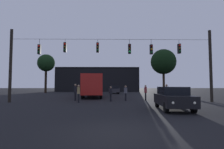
{
  "coord_description": "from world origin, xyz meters",
  "views": [
    {
      "loc": [
        -0.25,
        -6.14,
        1.61
      ],
      "look_at": [
        0.11,
        15.04,
        2.9
      ],
      "focal_mm": 28.95,
      "sensor_mm": 36.0,
      "label": 1
    }
  ],
  "objects_px": {
    "city_bus": "(93,84)",
    "pedestrian_crossing_center": "(146,92)",
    "pedestrian_near_bus": "(126,92)",
    "pedestrian_crossing_right": "(111,93)",
    "tree_behind_building": "(163,62)",
    "car_near_right": "(173,98)",
    "pedestrian_crossing_left": "(79,92)",
    "tree_left_silhouette": "(46,63)",
    "car_far_left": "(114,90)",
    "pedestrian_trailing": "(75,91)",
    "pedestrian_far_side": "(167,91)"
  },
  "relations": [
    {
      "from": "car_near_right",
      "to": "pedestrian_crossing_center",
      "type": "height_order",
      "value": "pedestrian_crossing_center"
    },
    {
      "from": "car_near_right",
      "to": "pedestrian_crossing_left",
      "type": "bearing_deg",
      "value": 144.37
    },
    {
      "from": "pedestrian_near_bus",
      "to": "tree_left_silhouette",
      "type": "relative_size",
      "value": 0.19
    },
    {
      "from": "car_far_left",
      "to": "pedestrian_crossing_center",
      "type": "distance_m",
      "value": 16.57
    },
    {
      "from": "car_far_left",
      "to": "tree_left_silhouette",
      "type": "xyz_separation_m",
      "value": [
        -15.02,
        4.31,
        5.76
      ]
    },
    {
      "from": "pedestrian_crossing_left",
      "to": "pedestrian_crossing_center",
      "type": "distance_m",
      "value": 7.28
    },
    {
      "from": "car_far_left",
      "to": "pedestrian_far_side",
      "type": "height_order",
      "value": "pedestrian_far_side"
    },
    {
      "from": "car_near_right",
      "to": "pedestrian_trailing",
      "type": "height_order",
      "value": "pedestrian_trailing"
    },
    {
      "from": "tree_left_silhouette",
      "to": "tree_behind_building",
      "type": "relative_size",
      "value": 0.83
    },
    {
      "from": "car_far_left",
      "to": "pedestrian_near_bus",
      "type": "xyz_separation_m",
      "value": [
        0.75,
        -16.81,
        0.11
      ]
    },
    {
      "from": "pedestrian_crossing_right",
      "to": "tree_behind_building",
      "type": "height_order",
      "value": "tree_behind_building"
    },
    {
      "from": "city_bus",
      "to": "tree_behind_building",
      "type": "relative_size",
      "value": 1.08
    },
    {
      "from": "pedestrian_crossing_center",
      "to": "pedestrian_trailing",
      "type": "relative_size",
      "value": 0.94
    },
    {
      "from": "pedestrian_crossing_right",
      "to": "pedestrian_far_side",
      "type": "distance_m",
      "value": 5.95
    },
    {
      "from": "pedestrian_crossing_left",
      "to": "city_bus",
      "type": "bearing_deg",
      "value": 86.61
    },
    {
      "from": "pedestrian_near_bus",
      "to": "tree_behind_building",
      "type": "relative_size",
      "value": 0.15
    },
    {
      "from": "pedestrian_crossing_center",
      "to": "tree_left_silhouette",
      "type": "distance_m",
      "value": 27.93
    },
    {
      "from": "pedestrian_crossing_right",
      "to": "pedestrian_near_bus",
      "type": "relative_size",
      "value": 0.94
    },
    {
      "from": "pedestrian_crossing_center",
      "to": "tree_left_silhouette",
      "type": "height_order",
      "value": "tree_left_silhouette"
    },
    {
      "from": "car_near_right",
      "to": "pedestrian_crossing_center",
      "type": "xyz_separation_m",
      "value": [
        -0.28,
        7.57,
        0.14
      ]
    },
    {
      "from": "car_near_right",
      "to": "pedestrian_crossing_right",
      "type": "xyz_separation_m",
      "value": [
        -4.08,
        6.35,
        0.05
      ]
    },
    {
      "from": "tree_behind_building",
      "to": "tree_left_silhouette",
      "type": "bearing_deg",
      "value": -174.1
    },
    {
      "from": "tree_left_silhouette",
      "to": "pedestrian_crossing_right",
      "type": "bearing_deg",
      "value": -56.95
    },
    {
      "from": "pedestrian_far_side",
      "to": "tree_behind_building",
      "type": "bearing_deg",
      "value": 73.63
    },
    {
      "from": "tree_behind_building",
      "to": "car_near_right",
      "type": "bearing_deg",
      "value": -105.99
    },
    {
      "from": "pedestrian_trailing",
      "to": "pedestrian_far_side",
      "type": "distance_m",
      "value": 9.63
    },
    {
      "from": "pedestrian_crossing_right",
      "to": "pedestrian_near_bus",
      "type": "distance_m",
      "value": 1.73
    },
    {
      "from": "car_near_right",
      "to": "city_bus",
      "type": "bearing_deg",
      "value": 115.42
    },
    {
      "from": "pedestrian_far_side",
      "to": "tree_left_silhouette",
      "type": "bearing_deg",
      "value": 133.54
    },
    {
      "from": "pedestrian_near_bus",
      "to": "tree_left_silhouette",
      "type": "bearing_deg",
      "value": 126.76
    },
    {
      "from": "pedestrian_near_bus",
      "to": "pedestrian_crossing_right",
      "type": "bearing_deg",
      "value": -156.07
    },
    {
      "from": "pedestrian_crossing_center",
      "to": "pedestrian_trailing",
      "type": "bearing_deg",
      "value": -175.87
    },
    {
      "from": "car_far_left",
      "to": "pedestrian_far_side",
      "type": "distance_m",
      "value": 17.61
    },
    {
      "from": "car_far_left",
      "to": "pedestrian_crossing_left",
      "type": "relative_size",
      "value": 2.63
    },
    {
      "from": "pedestrian_trailing",
      "to": "pedestrian_far_side",
      "type": "height_order",
      "value": "pedestrian_trailing"
    },
    {
      "from": "city_bus",
      "to": "pedestrian_far_side",
      "type": "distance_m",
      "value": 10.95
    },
    {
      "from": "car_far_left",
      "to": "pedestrian_crossing_right",
      "type": "xyz_separation_m",
      "value": [
        -0.83,
        -17.51,
        0.05
      ]
    },
    {
      "from": "pedestrian_near_bus",
      "to": "tree_left_silhouette",
      "type": "xyz_separation_m",
      "value": [
        -15.78,
        21.12,
        5.65
      ]
    },
    {
      "from": "car_near_right",
      "to": "tree_behind_building",
      "type": "distance_m",
      "value": 32.88
    },
    {
      "from": "city_bus",
      "to": "pedestrian_crossing_center",
      "type": "bearing_deg",
      "value": -45.1
    },
    {
      "from": "pedestrian_crossing_right",
      "to": "pedestrian_near_bus",
      "type": "height_order",
      "value": "pedestrian_near_bus"
    },
    {
      "from": "pedestrian_crossing_left",
      "to": "tree_behind_building",
      "type": "xyz_separation_m",
      "value": [
        16.01,
        25.86,
        6.36
      ]
    },
    {
      "from": "car_far_left",
      "to": "tree_behind_building",
      "type": "distance_m",
      "value": 15.5
    },
    {
      "from": "pedestrian_far_side",
      "to": "city_bus",
      "type": "bearing_deg",
      "value": 140.7
    },
    {
      "from": "car_near_right",
      "to": "pedestrian_crossing_right",
      "type": "height_order",
      "value": "car_near_right"
    },
    {
      "from": "car_far_left",
      "to": "pedestrian_crossing_left",
      "type": "xyz_separation_m",
      "value": [
        -3.88,
        -18.75,
        0.15
      ]
    },
    {
      "from": "pedestrian_trailing",
      "to": "tree_left_silhouette",
      "type": "height_order",
      "value": "tree_left_silhouette"
    },
    {
      "from": "car_far_left",
      "to": "pedestrian_far_side",
      "type": "bearing_deg",
      "value": -73.19
    },
    {
      "from": "city_bus",
      "to": "pedestrian_crossing_left",
      "type": "height_order",
      "value": "city_bus"
    },
    {
      "from": "city_bus",
      "to": "pedestrian_far_side",
      "type": "xyz_separation_m",
      "value": [
        8.45,
        -6.92,
        -0.87
      ]
    }
  ]
}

